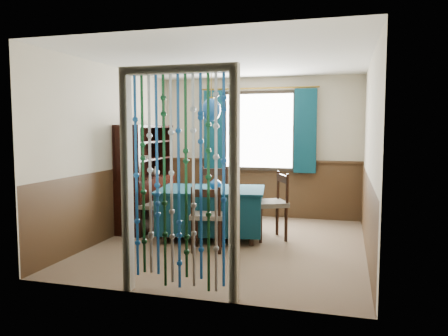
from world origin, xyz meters
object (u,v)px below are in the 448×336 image
(chair_near, at_px, (207,216))
(chair_far, at_px, (216,196))
(bowl_shelf, at_px, (144,157))
(dining_table, at_px, (212,209))
(vase_table, at_px, (215,183))
(chair_right, at_px, (271,204))
(chair_left, at_px, (152,206))
(pendant_lamp, at_px, (211,110))
(vase_sideboard, at_px, (155,170))
(sideboard, at_px, (146,192))

(chair_near, relative_size, chair_far, 0.88)
(bowl_shelf, bearing_deg, chair_far, 26.12)
(dining_table, height_order, bowl_shelf, bowl_shelf)
(bowl_shelf, bearing_deg, vase_table, -8.82)
(chair_right, bearing_deg, chair_far, 38.04)
(chair_near, distance_m, chair_left, 1.18)
(vase_table, xyz_separation_m, bowl_shelf, (-1.21, 0.19, 0.34))
(dining_table, relative_size, bowl_shelf, 7.79)
(chair_far, bearing_deg, chair_near, 80.34)
(chair_far, relative_size, chair_right, 1.01)
(dining_table, height_order, vase_table, vase_table)
(chair_right, height_order, pendant_lamp, pendant_lamp)
(bowl_shelf, bearing_deg, vase_sideboard, 90.00)
(vase_table, relative_size, bowl_shelf, 0.80)
(chair_left, bearing_deg, vase_sideboard, -163.86)
(dining_table, distance_m, pendant_lamp, 1.44)
(bowl_shelf, bearing_deg, chair_right, 1.28)
(sideboard, distance_m, pendant_lamp, 1.79)
(chair_left, bearing_deg, chair_near, 58.19)
(chair_left, xyz_separation_m, sideboard, (-0.31, 0.44, 0.13))
(chair_left, xyz_separation_m, vase_sideboard, (-0.25, 0.67, 0.46))
(pendant_lamp, bearing_deg, chair_far, 101.64)
(chair_right, height_order, vase_table, chair_right)
(dining_table, height_order, vase_sideboard, vase_sideboard)
(chair_right, xyz_separation_m, sideboard, (-2.05, 0.13, 0.07))
(sideboard, relative_size, bowl_shelf, 7.72)
(chair_right, height_order, sideboard, sideboard)
(chair_left, bearing_deg, sideboard, -149.18)
(dining_table, bearing_deg, vase_sideboard, 144.58)
(pendant_lamp, distance_m, vase_table, 1.05)
(vase_table, bearing_deg, dining_table, 154.27)
(dining_table, bearing_deg, vase_table, -35.03)
(chair_left, bearing_deg, vase_table, 90.70)
(chair_right, bearing_deg, bowl_shelf, 63.99)
(chair_near, bearing_deg, chair_left, 141.92)
(chair_near, distance_m, chair_far, 1.34)
(vase_sideboard, bearing_deg, chair_near, -43.38)
(chair_right, bearing_deg, sideboard, 59.12)
(dining_table, relative_size, chair_far, 1.71)
(dining_table, relative_size, chair_left, 1.98)
(vase_table, bearing_deg, chair_left, -175.14)
(chair_far, distance_m, chair_right, 1.08)
(chair_far, height_order, sideboard, sideboard)
(chair_near, bearing_deg, vase_table, 86.93)
(chair_left, height_order, vase_sideboard, vase_sideboard)
(pendant_lamp, bearing_deg, dining_table, 135.00)
(vase_table, bearing_deg, bowl_shelf, 171.18)
(chair_far, distance_m, pendant_lamp, 1.50)
(chair_near, distance_m, vase_sideboard, 1.83)
(chair_left, height_order, bowl_shelf, bowl_shelf)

